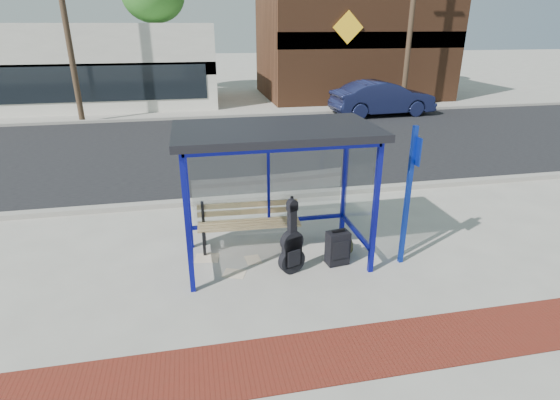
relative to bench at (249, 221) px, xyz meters
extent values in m
plane|color=#B2ADA0|center=(0.41, -0.62, -0.51)|extent=(120.00, 120.00, 0.00)
cube|color=maroon|center=(0.41, -3.22, -0.51)|extent=(60.00, 1.00, 0.01)
cube|color=gray|center=(0.41, 2.28, -0.45)|extent=(60.00, 0.25, 0.12)
cube|color=black|center=(0.41, 7.38, -0.51)|extent=(60.00, 10.00, 0.00)
cube|color=gray|center=(0.41, 12.48, -0.45)|extent=(60.00, 0.25, 0.12)
cube|color=#B2ADA0|center=(0.41, 14.38, -0.51)|extent=(60.00, 4.00, 0.01)
cube|color=#0C0F86|center=(-1.09, -1.37, 0.64)|extent=(0.08, 0.08, 2.30)
cube|color=#0C0F86|center=(1.91, -1.37, 0.64)|extent=(0.08, 0.08, 2.30)
cube|color=#0C0F86|center=(-1.09, 0.13, 0.64)|extent=(0.08, 0.08, 2.30)
cube|color=#0C0F86|center=(1.91, 0.13, 0.64)|extent=(0.08, 0.08, 2.30)
cube|color=#0C0F86|center=(0.41, 0.13, 1.75)|extent=(3.00, 0.08, 0.08)
cube|color=#0C0F86|center=(0.41, -1.37, 1.75)|extent=(3.00, 0.08, 0.08)
cube|color=#0C0F86|center=(-1.09, -0.62, 1.75)|extent=(0.08, 1.50, 0.08)
cube|color=#0C0F86|center=(1.91, -0.62, 1.75)|extent=(0.08, 1.50, 0.08)
cube|color=#0C0F86|center=(0.41, 0.13, -0.11)|extent=(3.00, 0.08, 0.06)
cube|color=#0C0F86|center=(-1.09, -0.62, -0.11)|extent=(0.08, 1.50, 0.06)
cube|color=#0C0F86|center=(1.91, -0.62, -0.11)|extent=(0.08, 1.50, 0.06)
cube|color=#0C0F86|center=(0.41, 0.13, 0.84)|extent=(0.05, 0.05, 1.90)
cube|color=silver|center=(0.41, 0.13, 0.80)|extent=(2.84, 0.01, 1.82)
cube|color=silver|center=(-1.09, -0.62, 0.80)|extent=(0.02, 1.34, 1.82)
cube|color=silver|center=(1.91, -0.62, 0.80)|extent=(0.02, 1.34, 1.82)
cube|color=black|center=(0.41, -0.62, 1.85)|extent=(3.30, 1.80, 0.12)
cube|color=silver|center=(-8.59, 17.38, 1.49)|extent=(18.00, 6.00, 4.00)
cube|color=black|center=(-8.59, 14.43, 1.49)|extent=(18.00, 0.10, 0.60)
cube|color=black|center=(-8.59, 14.36, 0.89)|extent=(17.00, 0.04, 1.60)
cube|color=#59331E|center=(8.41, 17.88, 2.69)|extent=(10.00, 7.00, 6.40)
cube|color=black|center=(8.41, 14.43, 2.69)|extent=(10.00, 0.10, 0.80)
cube|color=yellow|center=(6.91, 14.33, 3.29)|extent=(1.56, 0.06, 1.56)
cylinder|color=#4C3826|center=(-2.59, 21.38, 1.99)|extent=(0.36, 0.36, 5.00)
cylinder|color=#4C3826|center=(12.91, 21.38, 1.99)|extent=(0.36, 0.36, 5.00)
cylinder|color=#4C3826|center=(-5.59, 12.78, 3.49)|extent=(0.24, 0.24, 8.00)
cylinder|color=#4C3826|center=(9.41, 12.78, 3.49)|extent=(0.24, 0.24, 8.00)
cube|color=black|center=(-0.86, -0.23, -0.27)|extent=(0.06, 0.06, 0.48)
cube|color=black|center=(-0.84, 0.18, -0.06)|extent=(0.06, 0.06, 0.90)
cube|color=black|center=(-0.85, -0.03, -0.27)|extent=(0.07, 0.43, 0.05)
cube|color=black|center=(0.84, -0.31, -0.27)|extent=(0.06, 0.06, 0.48)
cube|color=black|center=(0.85, 0.10, -0.06)|extent=(0.06, 0.06, 0.90)
cube|color=black|center=(0.85, -0.10, -0.27)|extent=(0.07, 0.43, 0.05)
cube|color=tan|center=(-0.01, -0.24, -0.03)|extent=(1.91, 0.18, 0.04)
cube|color=tan|center=(-0.01, -0.12, -0.03)|extent=(1.91, 0.18, 0.04)
cube|color=tan|center=(0.00, -0.01, -0.03)|extent=(1.91, 0.18, 0.04)
cube|color=tan|center=(0.01, 0.11, -0.03)|extent=(1.91, 0.18, 0.04)
cube|color=tan|center=(0.01, 0.15, 0.13)|extent=(1.91, 0.12, 0.11)
cube|color=tan|center=(0.01, 0.15, 0.27)|extent=(1.91, 0.12, 0.11)
cylinder|color=black|center=(0.57, -1.13, -0.28)|extent=(0.48, 0.28, 0.46)
cylinder|color=black|center=(0.57, -1.13, 0.09)|extent=(0.41, 0.25, 0.39)
cube|color=black|center=(0.57, -1.13, -0.10)|extent=(0.36, 0.23, 0.55)
cube|color=black|center=(0.57, -1.13, 0.46)|extent=(0.15, 0.15, 0.55)
cube|color=black|center=(0.57, -1.13, 0.70)|extent=(0.19, 0.16, 0.11)
cube|color=black|center=(1.43, -1.00, -0.20)|extent=(0.42, 0.30, 0.61)
cylinder|color=black|center=(1.29, -1.03, -0.48)|extent=(0.09, 0.23, 0.06)
cylinder|color=black|center=(1.57, -0.98, -0.48)|extent=(0.09, 0.23, 0.06)
cube|color=black|center=(1.43, -1.00, 0.14)|extent=(0.25, 0.08, 0.04)
cube|color=black|center=(1.45, -1.13, -0.18)|extent=(0.31, 0.06, 0.33)
ellipsoid|color=#2F2E1A|center=(1.71, -0.67, -0.34)|extent=(0.34, 0.28, 0.34)
ellipsoid|color=#2F2E1A|center=(1.74, -0.77, -0.39)|extent=(0.19, 0.16, 0.18)
cube|color=#2F2E1A|center=(1.70, -0.65, -0.18)|extent=(0.10, 0.06, 0.03)
cube|color=#0D2799|center=(2.56, -1.17, 0.72)|extent=(0.08, 0.08, 2.47)
cube|color=#0D2799|center=(2.61, -1.17, 1.55)|extent=(0.04, 0.31, 0.46)
cube|color=white|center=(-0.83, -0.35, -0.51)|extent=(0.48, 0.40, 0.01)
cube|color=white|center=(-0.40, -0.98, -0.51)|extent=(0.45, 0.40, 0.01)
cube|color=white|center=(-0.02, -0.58, -0.51)|extent=(0.30, 0.36, 0.01)
imported|color=#171D42|center=(7.78, 11.60, 0.27)|extent=(4.83, 1.92, 1.56)
cylinder|color=#A00B12|center=(10.33, 12.97, -0.24)|extent=(0.18, 0.18, 0.54)
sphere|color=#A00B12|center=(10.33, 12.97, 0.06)|extent=(0.20, 0.20, 0.20)
cylinder|color=#A00B12|center=(10.33, 12.97, -0.15)|extent=(0.30, 0.12, 0.09)
camera|label=1|loc=(-0.91, -7.45, 3.45)|focal=28.00mm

